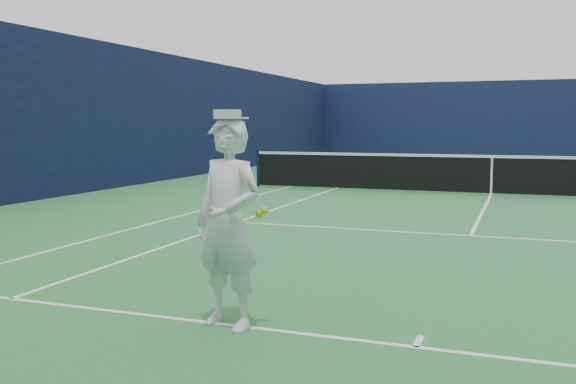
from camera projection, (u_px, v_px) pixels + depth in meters
name	position (u px, v px, depth m)	size (l,w,h in m)	color
ground	(491.00, 195.00, 16.22)	(80.00, 80.00, 0.00)	#296D36
court_markings	(491.00, 195.00, 16.22)	(11.03, 23.83, 0.01)	white
windscreen_fence	(494.00, 115.00, 16.01)	(20.12, 36.12, 4.00)	#10163C
tennis_net	(492.00, 173.00, 16.16)	(12.88, 0.09, 1.07)	#141E4C
tennis_player	(228.00, 223.00, 5.58)	(0.77, 0.65, 1.91)	white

